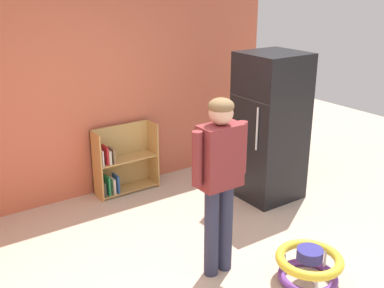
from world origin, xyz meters
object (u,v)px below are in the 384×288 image
object	(u,v)px
standing_person	(220,172)
bookshelf	(121,163)
baby_walker	(309,265)
refrigerator	(270,127)

from	to	relation	value
standing_person	bookshelf	bearing A→B (deg)	88.23
baby_walker	standing_person	bearing A→B (deg)	134.99
refrigerator	baby_walker	distance (m)	1.92
refrigerator	baby_walker	xyz separation A→B (m)	(-0.91, -1.52, -0.73)
standing_person	refrigerator	bearing A→B (deg)	32.22
refrigerator	baby_walker	world-z (taller)	refrigerator
standing_person	baby_walker	xyz separation A→B (m)	(0.58, -0.58, -0.84)
bookshelf	standing_person	bearing A→B (deg)	-91.77
bookshelf	baby_walker	size ratio (longest dim) A/B	1.41
refrigerator	baby_walker	bearing A→B (deg)	-121.04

